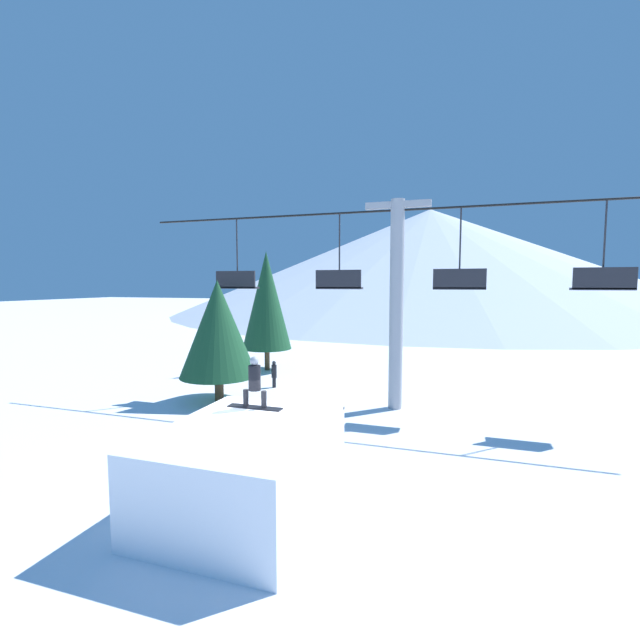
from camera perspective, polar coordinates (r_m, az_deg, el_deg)
ground_plane at (r=10.90m, az=-9.67°, el=-21.06°), size 220.00×220.00×0.00m
mountain_ridge at (r=73.36m, az=14.38°, el=7.61°), size 81.70×81.70×16.82m
snow_ramp at (r=9.55m, az=-9.84°, el=-18.97°), size 3.17×4.08×1.81m
snowboarder at (r=10.32m, az=-8.71°, el=-8.29°), size 1.35×0.29×1.24m
chairlift at (r=16.25m, az=10.16°, el=3.77°), size 20.90×0.52×7.85m
pine_tree_near at (r=17.61m, az=-13.45°, el=-1.11°), size 3.09×3.09×4.91m
pine_tree_far at (r=23.45m, az=-7.14°, el=2.60°), size 2.69×2.69×6.50m
distant_skier at (r=19.81m, az=-6.14°, el=-7.05°), size 0.24×0.24×1.23m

